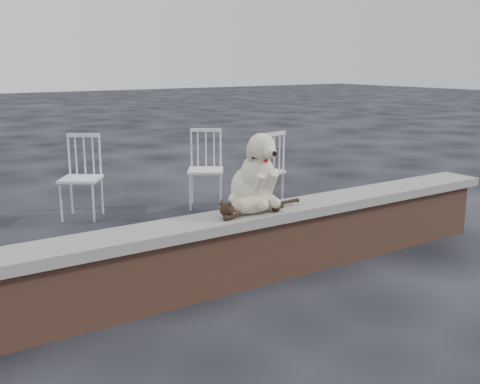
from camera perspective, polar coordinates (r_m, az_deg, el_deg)
ground at (r=4.51m, az=-3.10°, el=-9.86°), size 60.00×60.00×0.00m
brick_wall at (r=4.42m, az=-3.13°, el=-6.87°), size 6.00×0.30×0.50m
capstone at (r=4.33m, az=-3.18°, el=-3.26°), size 6.20×0.40×0.08m
dog at (r=4.58m, az=1.18°, el=2.26°), size 0.42×0.55×0.63m
cat at (r=4.47m, az=1.44°, el=-1.12°), size 0.95×0.24×0.16m
chair_c at (r=6.84m, az=2.16°, el=2.18°), size 0.68×0.68×0.94m
chair_d at (r=6.93m, az=-3.45°, el=2.31°), size 0.77×0.77×0.94m
chair_b at (r=6.66m, az=-15.60°, el=1.42°), size 0.78×0.78×0.94m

